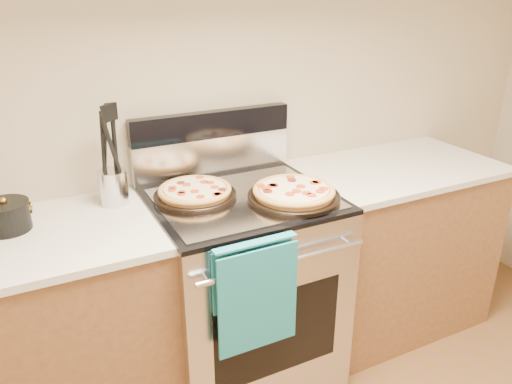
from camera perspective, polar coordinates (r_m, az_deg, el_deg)
name	(u,v)px	position (r m, az deg, el deg)	size (l,w,h in m)	color
wall_back	(207,81)	(2.29, -5.63, 12.53)	(4.00, 4.00, 0.00)	tan
range_body	(242,291)	(2.33, -1.56, -11.21)	(0.76, 0.68, 0.90)	#B7B7BC
oven_window	(278,333)	(2.09, 2.50, -15.79)	(0.56, 0.01, 0.40)	black
cooktop	(241,199)	(2.11, -1.70, -0.79)	(0.76, 0.68, 0.02)	black
backsplash_lower	(213,156)	(2.34, -4.95, 4.17)	(0.76, 0.06, 0.18)	silver
backsplash_upper	(212,124)	(2.30, -5.08, 7.72)	(0.76, 0.06, 0.12)	black
oven_handle	(285,262)	(1.86, 3.29, -8.01)	(0.03, 0.03, 0.70)	silver
dish_towel	(256,293)	(1.87, -0.05, -11.51)	(0.32, 0.05, 0.42)	#1A6585
foil_sheet	(244,199)	(2.08, -1.35, -0.75)	(0.70, 0.55, 0.01)	gray
cabinet_left	(36,346)	(2.22, -23.85, -15.83)	(1.00, 0.62, 0.88)	brown
countertop_left	(14,244)	(1.98, -25.91, -5.35)	(1.02, 0.64, 0.03)	beige
cabinet_right	(388,248)	(2.79, 14.86, -6.18)	(1.00, 0.62, 0.88)	brown
countertop_right	(397,168)	(2.61, 15.85, 2.63)	(1.02, 0.64, 0.03)	beige
pepperoni_pizza_back	(195,192)	(2.09, -6.99, -0.01)	(0.34, 0.34, 0.05)	#BF7C3A
pepperoni_pizza_front	(294,193)	(2.07, 4.35, -0.12)	(0.38, 0.38, 0.05)	#BF7C3A
utensil_crock	(114,187)	(2.12, -15.96, 0.55)	(0.12, 0.12, 0.14)	silver
saucepan	(7,218)	(2.04, -26.61, -2.63)	(0.16, 0.16, 0.10)	black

